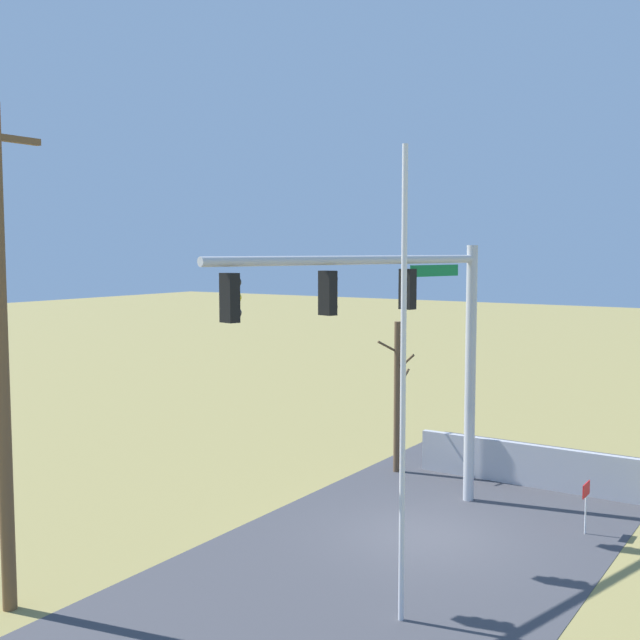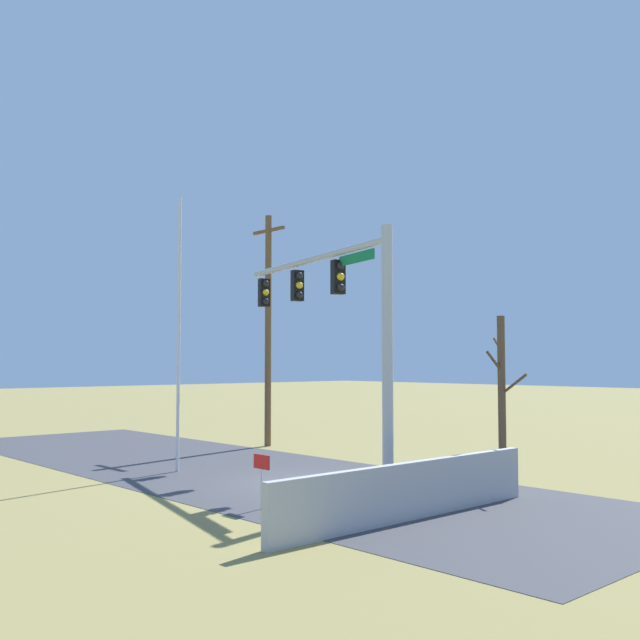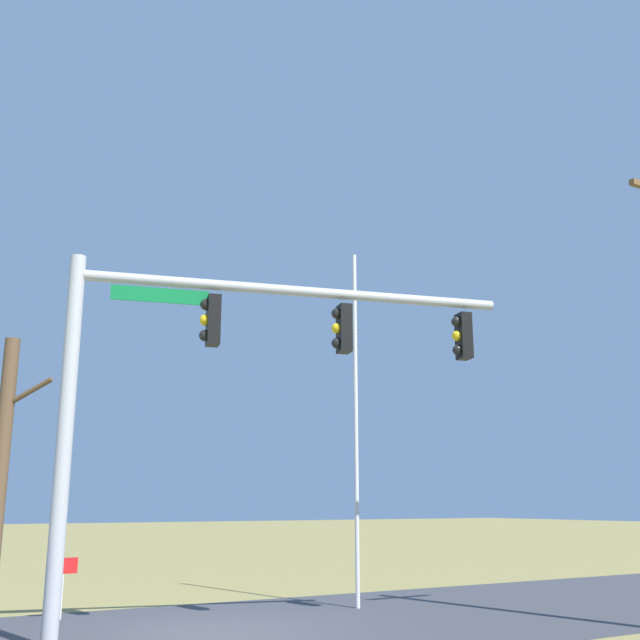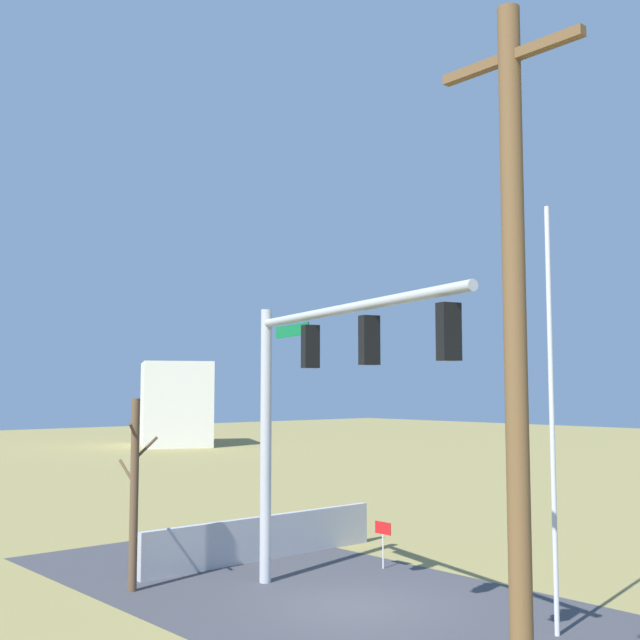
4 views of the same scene
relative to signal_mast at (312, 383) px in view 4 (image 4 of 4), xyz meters
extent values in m
plane|color=olive|center=(-0.48, -0.84, -4.88)|extent=(160.00, 160.00, 0.00)
cube|color=#B7B5AD|center=(3.51, -0.65, -4.87)|extent=(6.00, 6.00, 0.01)
cube|color=#A8A8AD|center=(4.60, -2.24, -4.28)|extent=(0.20, 7.80, 1.20)
cylinder|color=#B2B5BA|center=(2.51, -0.65, -1.51)|extent=(0.28, 0.28, 6.73)
cylinder|color=#B2B5BA|center=(-1.54, 0.40, 1.50)|extent=(8.14, 2.29, 0.20)
cube|color=#0F7238|center=(1.05, -0.27, 1.22)|extent=(1.75, 0.48, 0.28)
cube|color=black|center=(0.08, -0.02, 0.80)|extent=(0.32, 0.41, 0.96)
sphere|color=black|center=(0.22, -0.06, 1.10)|extent=(0.22, 0.22, 0.22)
sphere|color=yellow|center=(0.22, -0.06, 0.80)|extent=(0.22, 0.22, 0.22)
sphere|color=black|center=(0.22, -0.06, 0.50)|extent=(0.22, 0.22, 0.22)
cube|color=black|center=(-2.43, 0.63, 0.80)|extent=(0.32, 0.41, 0.96)
sphere|color=black|center=(-2.28, 0.59, 1.10)|extent=(0.22, 0.22, 0.22)
sphere|color=yellow|center=(-2.28, 0.59, 0.80)|extent=(0.22, 0.22, 0.22)
sphere|color=black|center=(-2.28, 0.59, 0.50)|extent=(0.22, 0.22, 0.22)
cube|color=black|center=(-4.94, 1.28, 0.80)|extent=(0.32, 0.41, 0.96)
sphere|color=black|center=(-4.79, 1.24, 1.10)|extent=(0.22, 0.22, 0.22)
sphere|color=yellow|center=(-4.79, 1.24, 0.80)|extent=(0.22, 0.22, 0.22)
sphere|color=black|center=(-4.79, 1.24, 0.50)|extent=(0.22, 0.22, 0.22)
cylinder|color=silver|center=(-4.57, -2.29, -0.68)|extent=(0.10, 0.10, 8.40)
cylinder|color=brown|center=(-8.10, 3.96, -0.29)|extent=(0.26, 0.26, 9.18)
cube|color=brown|center=(-8.10, 3.96, 3.70)|extent=(1.90, 0.12, 0.12)
cylinder|color=brown|center=(3.89, 2.21, -2.62)|extent=(0.20, 0.20, 4.51)
cylinder|color=brown|center=(4.26, 2.21, -2.14)|extent=(0.78, 0.07, 0.57)
cylinder|color=brown|center=(3.66, 2.40, -1.10)|extent=(0.54, 0.47, 0.39)
cylinder|color=brown|center=(3.87, 1.93, -1.56)|extent=(0.12, 0.61, 0.55)
cylinder|color=silver|center=(1.63, -3.90, -4.43)|extent=(0.04, 0.04, 0.90)
cube|color=red|center=(1.63, -3.90, -3.82)|extent=(0.56, 0.02, 0.32)
cube|color=silver|center=(45.49, -24.00, -1.38)|extent=(9.73, 8.60, 6.98)
camera|label=1|loc=(-16.76, -8.50, 1.71)|focal=44.42mm
camera|label=2|loc=(14.81, -14.15, -1.58)|focal=41.17mm
camera|label=3|loc=(5.42, 13.14, -2.54)|focal=43.04mm
camera|label=4|loc=(-13.34, 11.52, -0.14)|focal=44.60mm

